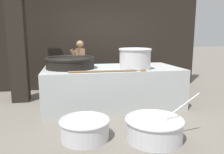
# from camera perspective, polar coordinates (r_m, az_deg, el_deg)

# --- Properties ---
(ground_plane) EXTENTS (60.00, 60.00, 0.00)m
(ground_plane) POSITION_cam_1_polar(r_m,az_deg,el_deg) (5.19, -0.00, -7.26)
(ground_plane) COLOR slate
(back_wall) EXTENTS (6.39, 0.24, 3.55)m
(back_wall) POSITION_cam_1_polar(r_m,az_deg,el_deg) (6.92, -3.39, 12.01)
(back_wall) COLOR black
(back_wall) RESTS_ON ground_plane
(support_pillar) EXTENTS (0.39, 0.39, 3.55)m
(support_pillar) POSITION_cam_1_polar(r_m,az_deg,el_deg) (5.76, -23.70, 11.54)
(support_pillar) COLOR black
(support_pillar) RESTS_ON ground_plane
(hearth_platform) EXTENTS (3.06, 1.51, 0.89)m
(hearth_platform) POSITION_cam_1_polar(r_m,az_deg,el_deg) (5.08, -0.00, -2.47)
(hearth_platform) COLOR #B2B7B7
(hearth_platform) RESTS_ON ground_plane
(giant_wok_near) EXTENTS (1.10, 1.10, 0.26)m
(giant_wok_near) POSITION_cam_1_polar(r_m,az_deg,el_deg) (4.93, -10.85, 3.86)
(giant_wok_near) COLOR black
(giant_wok_near) RESTS_ON hearth_platform
(stock_pot) EXTENTS (0.71, 0.71, 0.45)m
(stock_pot) POSITION_cam_1_polar(r_m,az_deg,el_deg) (4.73, 6.03, 4.90)
(stock_pot) COLOR silver
(stock_pot) RESTS_ON hearth_platform
(stirring_paddle) EXTENTS (1.55, 0.11, 0.04)m
(stirring_paddle) POSITION_cam_1_polar(r_m,az_deg,el_deg) (4.33, -0.21, 1.55)
(stirring_paddle) COLOR brown
(stirring_paddle) RESTS_ON hearth_platform
(cook) EXTENTS (0.40, 0.58, 1.49)m
(cook) POSITION_cam_1_polar(r_m,az_deg,el_deg) (6.11, -8.31, 3.02)
(cook) COLOR #8C6647
(cook) RESTS_ON ground_plane
(prep_bowl_vegetables) EXTENTS (1.18, 0.91, 0.72)m
(prep_bowl_vegetables) POSITION_cam_1_polar(r_m,az_deg,el_deg) (3.53, 10.98, -12.83)
(prep_bowl_vegetables) COLOR silver
(prep_bowl_vegetables) RESTS_ON ground_plane
(prep_bowl_meat) EXTENTS (0.79, 0.79, 0.32)m
(prep_bowl_meat) POSITION_cam_1_polar(r_m,az_deg,el_deg) (3.53, -7.12, -13.03)
(prep_bowl_meat) COLOR silver
(prep_bowl_meat) RESTS_ON ground_plane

